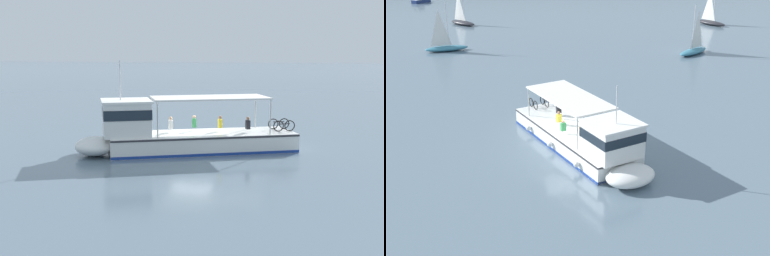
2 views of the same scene
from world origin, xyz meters
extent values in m
plane|color=slate|center=(0.00, 0.00, 0.00)|extent=(400.00, 400.00, 0.00)
cube|color=white|center=(0.62, 0.76, 0.55)|extent=(7.22, 11.18, 1.10)
ellipsoid|color=white|center=(3.08, -4.93, 0.55)|extent=(3.58, 3.19, 1.01)
cube|color=navy|center=(0.62, 0.76, 0.10)|extent=(7.26, 11.20, 0.16)
cube|color=#2D2D33|center=(0.62, 0.76, 1.02)|extent=(7.28, 11.21, 0.10)
cube|color=white|center=(2.36, -3.28, 2.05)|extent=(3.53, 3.47, 1.90)
cube|color=#19232D|center=(2.36, -3.28, 2.38)|extent=(3.60, 3.53, 0.56)
cube|color=white|center=(2.36, -3.28, 3.06)|extent=(3.74, 3.68, 0.12)
cube|color=white|center=(0.44, 1.17, 3.15)|extent=(5.36, 7.32, 0.10)
cylinder|color=silver|center=(2.98, -1.27, 2.10)|extent=(0.08, 0.08, 2.00)
cylinder|color=silver|center=(0.48, -2.35, 2.10)|extent=(0.08, 0.08, 2.00)
cylinder|color=silver|center=(0.40, 4.69, 2.10)|extent=(0.08, 0.08, 2.00)
cylinder|color=silver|center=(-2.10, 3.61, 2.10)|extent=(0.08, 0.08, 2.00)
cylinder|color=silver|center=(2.48, -3.56, 4.22)|extent=(0.06, 0.06, 2.20)
sphere|color=white|center=(0.33, -3.07, 0.50)|extent=(0.36, 0.36, 0.36)
sphere|color=white|center=(-0.98, -0.04, 0.50)|extent=(0.36, 0.36, 0.36)
sphere|color=white|center=(-2.21, 2.80, 0.50)|extent=(0.36, 0.36, 0.36)
torus|color=black|center=(-0.77, 5.11, 1.43)|extent=(0.32, 0.63, 0.66)
torus|color=black|center=(-1.05, 5.75, 1.43)|extent=(0.32, 0.63, 0.66)
cylinder|color=#232328|center=(-0.91, 5.43, 1.55)|extent=(0.33, 0.67, 0.06)
torus|color=black|center=(-1.60, 4.75, 1.43)|extent=(0.32, 0.63, 0.66)
torus|color=black|center=(-1.88, 5.40, 1.43)|extent=(0.32, 0.63, 0.66)
cylinder|color=#232328|center=(-1.74, 5.08, 1.55)|extent=(0.33, 0.67, 0.06)
cube|color=black|center=(-0.07, 3.36, 1.56)|extent=(0.38, 0.33, 0.52)
sphere|color=#9E7051|center=(-0.07, 3.36, 1.93)|extent=(0.20, 0.20, 0.20)
cube|color=yellow|center=(-0.22, 1.69, 1.56)|extent=(0.38, 0.33, 0.52)
sphere|color=#9E7051|center=(-0.22, 1.69, 1.93)|extent=(0.20, 0.20, 0.20)
cube|color=#338C4C|center=(-0.09, 0.14, 1.56)|extent=(0.38, 0.33, 0.52)
sphere|color=tan|center=(-0.09, 0.14, 1.93)|extent=(0.20, 0.20, 0.20)
cube|color=white|center=(0.81, -1.08, 1.56)|extent=(0.38, 0.33, 0.52)
sphere|color=tan|center=(0.81, -1.08, 1.93)|extent=(0.20, 0.20, 0.20)
camera|label=1|loc=(30.11, 6.37, 5.95)|focal=48.67mm
camera|label=2|loc=(-2.91, -28.25, 13.28)|focal=45.94mm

